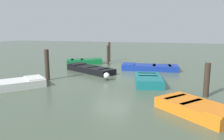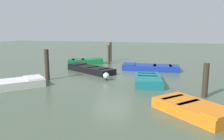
# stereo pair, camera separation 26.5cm
# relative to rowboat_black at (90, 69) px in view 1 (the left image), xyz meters

# --- Properties ---
(ground_plane) EXTENTS (80.00, 80.00, 0.00)m
(ground_plane) POSITION_rel_rowboat_black_xyz_m (-0.63, -1.85, -0.22)
(ground_plane) COLOR #475642
(rowboat_black) EXTENTS (3.06, 4.18, 0.46)m
(rowboat_black) POSITION_rel_rowboat_black_xyz_m (0.00, 0.00, 0.00)
(rowboat_black) COLOR black
(rowboat_black) RESTS_ON ground_plane
(rowboat_blue) EXTENTS (1.92, 4.31, 0.46)m
(rowboat_blue) POSITION_rel_rowboat_black_xyz_m (1.99, -4.05, -0.00)
(rowboat_blue) COLOR navy
(rowboat_blue) RESTS_ON ground_plane
(rowboat_white) EXTENTS (3.97, 3.67, 0.46)m
(rowboat_white) POSITION_rel_rowboat_black_xyz_m (-5.68, 2.43, 0.00)
(rowboat_white) COLOR silver
(rowboat_white) RESTS_ON ground_plane
(rowboat_teal) EXTENTS (3.24, 2.04, 0.46)m
(rowboat_teal) POSITION_rel_rowboat_black_xyz_m (-2.31, -4.52, 0.00)
(rowboat_teal) COLOR #14666B
(rowboat_teal) RESTS_ON ground_plane
(rowboat_green) EXTENTS (2.52, 3.38, 0.46)m
(rowboat_green) POSITION_rel_rowboat_black_xyz_m (3.63, 1.97, 0.00)
(rowboat_green) COLOR #0F602D
(rowboat_green) RESTS_ON ground_plane
(rowboat_orange) EXTENTS (2.92, 3.06, 0.46)m
(rowboat_orange) POSITION_rel_rowboat_black_xyz_m (-6.47, -6.77, 0.00)
(rowboat_orange) COLOR orange
(rowboat_orange) RESTS_ON ground_plane
(mooring_piling_far_left) EXTENTS (0.23, 0.23, 1.85)m
(mooring_piling_far_left) POSITION_rel_rowboat_black_xyz_m (5.60, 0.26, 0.71)
(mooring_piling_far_left) COLOR #33281E
(mooring_piling_far_left) RESTS_ON ground_plane
(mooring_piling_mid_right) EXTENTS (0.26, 0.26, 1.56)m
(mooring_piling_mid_right) POSITION_rel_rowboat_black_xyz_m (-4.11, -7.35, 0.57)
(mooring_piling_mid_right) COLOR #33281E
(mooring_piling_mid_right) RESTS_ON ground_plane
(mooring_piling_near_left) EXTENTS (0.18, 0.18, 1.68)m
(mooring_piling_near_left) POSITION_rel_rowboat_black_xyz_m (3.89, -0.13, 0.62)
(mooring_piling_near_left) COLOR #33281E
(mooring_piling_near_left) RESTS_ON ground_plane
(mooring_piling_center) EXTENTS (0.27, 0.27, 1.86)m
(mooring_piling_center) POSITION_rel_rowboat_black_xyz_m (-3.16, 1.49, 0.72)
(mooring_piling_center) COLOR #33281E
(mooring_piling_center) RESTS_ON ground_plane
(marker_buoy) EXTENTS (0.36, 0.36, 0.48)m
(marker_buoy) POSITION_rel_rowboat_black_xyz_m (-2.25, -1.99, 0.07)
(marker_buoy) COLOR #262626
(marker_buoy) RESTS_ON ground_plane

